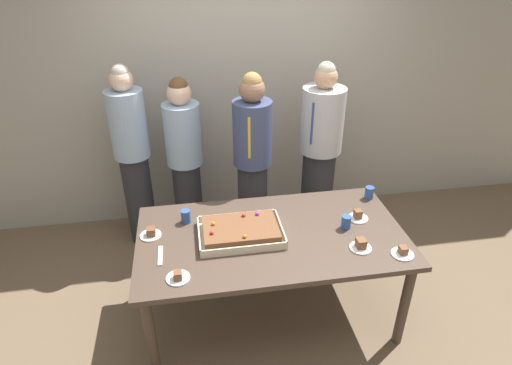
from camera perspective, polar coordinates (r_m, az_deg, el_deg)
name	(u,v)px	position (r m, az deg, el deg)	size (l,w,h in m)	color
ground_plane	(270,311)	(3.59, 1.86, -16.69)	(12.00, 12.00, 0.00)	brown
interior_back_panel	(240,71)	(4.20, -2.16, 14.57)	(8.00, 0.12, 3.00)	#9E998E
party_table	(271,243)	(3.13, 2.06, -8.05)	(1.90, 1.03, 0.76)	#47382D
sheet_cake	(240,231)	(3.04, -2.07, -6.45)	(0.59, 0.41, 0.11)	beige
plated_slice_near_left	(178,277)	(2.75, -10.30, -12.20)	(0.15, 0.15, 0.06)	white
plated_slice_near_right	(151,234)	(3.14, -13.76, -6.58)	(0.15, 0.15, 0.07)	white
plated_slice_far_left	(403,253)	(3.05, 18.85, -8.77)	(0.15, 0.15, 0.06)	white
plated_slice_far_right	(358,216)	(3.31, 13.34, -4.37)	(0.15, 0.15, 0.08)	white
plated_slice_center_front	(361,245)	(3.02, 13.70, -8.09)	(0.15, 0.15, 0.07)	white
drink_cup_nearest	(369,193)	(3.58, 14.77, -1.31)	(0.07, 0.07, 0.10)	#2D5199
drink_cup_middle	(186,216)	(3.22, -9.29, -4.44)	(0.07, 0.07, 0.10)	#2D5199
drink_cup_far_end	(346,222)	(3.18, 11.85, -5.16)	(0.07, 0.07, 0.10)	#2D5199
cake_server_utensil	(160,256)	(2.96, -12.56, -9.43)	(0.03, 0.20, 0.01)	silver
person_serving_front	(252,165)	(3.71, -0.48, 2.29)	(0.33, 0.33, 1.70)	#28282D
person_green_shirt_behind	(185,160)	(3.98, -9.39, 3.00)	(0.32, 0.32, 1.59)	#28282D
person_striped_tie_right	(320,154)	(3.96, 8.43, 3.75)	(0.37, 0.37, 1.72)	#28282D
person_far_right_suit	(133,156)	(3.98, -15.99, 3.33)	(0.32, 0.32, 1.72)	#28282D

